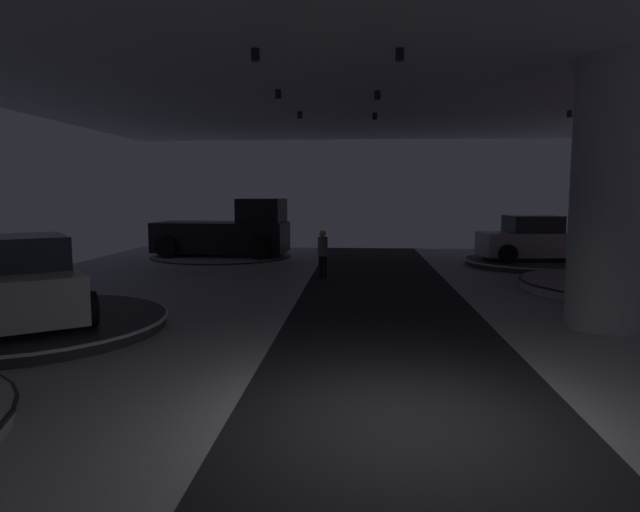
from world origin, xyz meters
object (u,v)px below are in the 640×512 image
object	(u,v)px
display_platform_mid_left	(26,324)
display_car_mid_left	(23,282)
display_car_deep_right	(535,240)
display_platform_deep_left	(222,258)
display_platform_deep_right	(535,262)
column_right	(611,195)
display_platform_far_right	(623,286)
pickup_truck_far_right	(623,248)
visitor_walking_near	(323,251)
pickup_truck_deep_left	(229,232)

from	to	relation	value
display_platform_mid_left	display_car_mid_left	xyz separation A→B (m)	(0.02, -0.02, 0.87)
display_car_mid_left	display_car_deep_right	size ratio (longest dim) A/B	1.02
display_platform_deep_left	display_platform_mid_left	distance (m)	11.61
display_platform_deep_left	display_platform_deep_right	world-z (taller)	display_platform_deep_left
display_car_mid_left	display_car_deep_right	distance (m)	17.62
display_car_mid_left	column_right	bearing A→B (deg)	5.72
display_car_mid_left	display_platform_far_right	size ratio (longest dim) A/B	0.78
display_car_mid_left	pickup_truck_far_right	size ratio (longest dim) A/B	0.79
display_platform_mid_left	visitor_walking_near	distance (m)	9.32
pickup_truck_deep_left	display_platform_mid_left	world-z (taller)	pickup_truck_deep_left
column_right	pickup_truck_far_right	xyz separation A→B (m)	(2.52, 4.82, -1.53)
pickup_truck_deep_left	display_platform_deep_right	bearing A→B (deg)	-1.29
display_platform_deep_right	visitor_walking_near	distance (m)	8.90
pickup_truck_far_right	display_platform_deep_right	bearing A→B (deg)	99.17
pickup_truck_far_right	display_platform_deep_right	world-z (taller)	pickup_truck_far_right
column_right	display_platform_far_right	bearing A→B (deg)	61.58
column_right	pickup_truck_deep_left	world-z (taller)	column_right
display_platform_far_right	column_right	bearing A→B (deg)	-118.42
display_car_mid_left	display_platform_far_right	xyz separation A→B (m)	(14.33, 5.70, -0.86)
pickup_truck_deep_left	visitor_walking_near	world-z (taller)	pickup_truck_deep_left
display_platform_mid_left	pickup_truck_far_right	distance (m)	15.66
display_platform_mid_left	display_car_deep_right	bearing A→B (deg)	39.73
display_car_mid_left	display_platform_deep_left	bearing A→B (deg)	84.28
pickup_truck_far_right	display_car_deep_right	world-z (taller)	pickup_truck_far_right
column_right	display_car_deep_right	distance (m)	10.37
column_right	display_platform_deep_left	world-z (taller)	column_right
display_car_mid_left	display_platform_deep_right	distance (m)	17.66
display_platform_mid_left	display_platform_far_right	xyz separation A→B (m)	(14.35, 5.67, 0.02)
visitor_walking_near	display_car_mid_left	bearing A→B (deg)	-126.78
display_car_mid_left	display_platform_deep_right	bearing A→B (deg)	39.77
display_platform_far_right	pickup_truck_far_right	xyz separation A→B (m)	(0.08, 0.31, 1.06)
display_platform_deep_right	display_platform_deep_left	bearing A→B (deg)	178.65
display_platform_deep_left	pickup_truck_far_right	size ratio (longest dim) A/B	1.00
column_right	display_platform_far_right	world-z (taller)	column_right
display_platform_deep_right	visitor_walking_near	xyz separation A→B (m)	(-7.99, -3.84, 0.77)
display_platform_deep_left	display_car_deep_right	size ratio (longest dim) A/B	1.30
display_platform_deep_left	display_car_mid_left	xyz separation A→B (m)	(-1.16, -11.58, 0.85)
display_platform_far_right	visitor_walking_near	bearing A→B (deg)	168.70
display_car_deep_right	display_platform_deep_left	bearing A→B (deg)	178.63
display_platform_mid_left	pickup_truck_deep_left	bearing A→B (deg)	82.60
column_right	visitor_walking_near	size ratio (longest dim) A/B	3.46
display_platform_mid_left	display_car_deep_right	world-z (taller)	display_car_deep_right
display_platform_far_right	visitor_walking_near	distance (m)	8.97
display_platform_deep_right	visitor_walking_near	world-z (taller)	visitor_walking_near
column_right	display_platform_deep_right	size ratio (longest dim) A/B	1.03
display_platform_deep_right	display_car_deep_right	bearing A→B (deg)	-174.61
pickup_truck_deep_left	pickup_truck_far_right	bearing A→B (deg)	-23.23
pickup_truck_deep_left	display_platform_deep_right	size ratio (longest dim) A/B	1.02
pickup_truck_deep_left	pickup_truck_far_right	distance (m)	14.07
display_platform_deep_right	display_car_mid_left	bearing A→B (deg)	-140.23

